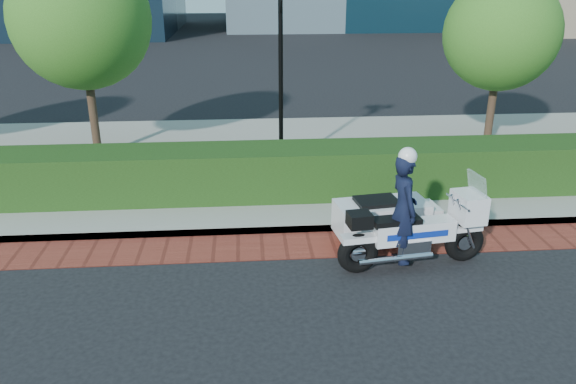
{
  "coord_description": "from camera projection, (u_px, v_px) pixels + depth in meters",
  "views": [
    {
      "loc": [
        0.18,
        -7.23,
        4.47
      ],
      "look_at": [
        0.87,
        1.54,
        1.0
      ],
      "focal_mm": 35.0,
      "sensor_mm": 36.0,
      "label": 1
    }
  ],
  "objects": [
    {
      "name": "ground",
      "position": [
        238.0,
        294.0,
        8.33
      ],
      "size": [
        120.0,
        120.0,
        0.0
      ],
      "primitive_type": "plane",
      "color": "black",
      "rests_on": "ground"
    },
    {
      "name": "brick_strip",
      "position": [
        238.0,
        248.0,
        9.72
      ],
      "size": [
        60.0,
        1.0,
        0.01
      ],
      "primitive_type": "cube",
      "color": "maroon",
      "rests_on": "ground"
    },
    {
      "name": "sidewalk",
      "position": [
        239.0,
        162.0,
        13.87
      ],
      "size": [
        60.0,
        8.0,
        0.15
      ],
      "primitive_type": "cube",
      "color": "gray",
      "rests_on": "ground"
    },
    {
      "name": "hedge_main",
      "position": [
        237.0,
        172.0,
        11.43
      ],
      "size": [
        18.0,
        1.2,
        1.0
      ],
      "primitive_type": "cube",
      "color": "black",
      "rests_on": "sidewalk"
    },
    {
      "name": "lamppost",
      "position": [
        281.0,
        46.0,
        12.14
      ],
      "size": [
        1.02,
        0.7,
        4.21
      ],
      "color": "black",
      "rests_on": "sidewalk"
    },
    {
      "name": "tree_b",
      "position": [
        81.0,
        20.0,
        12.84
      ],
      "size": [
        3.2,
        3.2,
        4.89
      ],
      "color": "#332319",
      "rests_on": "sidewalk"
    },
    {
      "name": "tree_c",
      "position": [
        501.0,
        33.0,
        13.71
      ],
      "size": [
        2.8,
        2.8,
        4.3
      ],
      "color": "#332319",
      "rests_on": "sidewalk"
    },
    {
      "name": "police_motorcycle",
      "position": [
        399.0,
        219.0,
        9.17
      ],
      "size": [
        2.51,
        1.79,
        2.03
      ],
      "rotation": [
        0.0,
        0.0,
        0.14
      ],
      "color": "black",
      "rests_on": "ground"
    }
  ]
}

